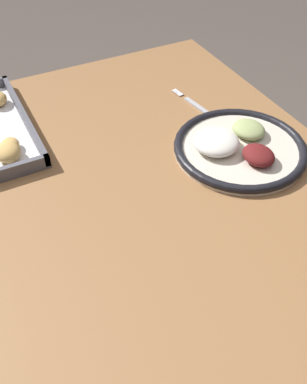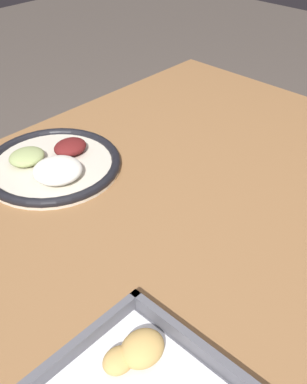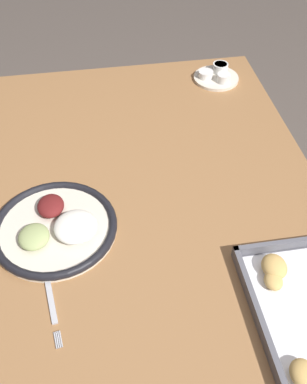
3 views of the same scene
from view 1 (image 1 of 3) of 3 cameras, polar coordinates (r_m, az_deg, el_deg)
name	(u,v)px [view 1 (image 1 of 3)]	position (r m, az deg, el deg)	size (l,w,h in m)	color
ground_plane	(157,376)	(1.48, 0.48, -22.37)	(8.00, 8.00, 0.00)	#564C44
dining_table	(159,244)	(0.95, 0.69, -6.61)	(1.26, 0.89, 0.73)	olive
dinner_plate	(239,147)	(1.02, 10.76, 5.65)	(0.30, 0.30, 0.05)	beige
fork	(199,108)	(1.16, 5.83, 10.61)	(0.19, 0.04, 0.00)	#B2B2B7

